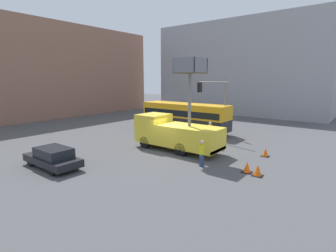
% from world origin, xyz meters
% --- Properties ---
extents(ground_plane, '(120.00, 120.00, 0.00)m').
position_xyz_m(ground_plane, '(0.00, 0.00, 0.00)').
color(ground_plane, '#4C4C4F').
extents(building_backdrop_far, '(44.00, 10.00, 13.84)m').
position_xyz_m(building_backdrop_far, '(0.00, 28.13, 6.92)').
color(building_backdrop_far, '#936651').
rests_on(building_backdrop_far, ground_plane).
extents(building_backdrop_side, '(10.00, 28.00, 14.94)m').
position_xyz_m(building_backdrop_side, '(27.92, 5.54, 7.47)').
color(building_backdrop_side, '#9E9EA3').
rests_on(building_backdrop_side, ground_plane).
extents(utility_truck, '(2.53, 7.34, 7.27)m').
position_xyz_m(utility_truck, '(0.78, -0.23, 1.53)').
color(utility_truck, yellow).
rests_on(utility_truck, ground_plane).
extents(city_bus, '(2.55, 10.08, 3.09)m').
position_xyz_m(city_bus, '(7.64, 3.53, 1.81)').
color(city_bus, '#232328').
rests_on(city_bus, ground_plane).
extents(traffic_light_pole, '(3.87, 3.62, 5.73)m').
position_xyz_m(traffic_light_pole, '(6.98, -0.55, 3.92)').
color(traffic_light_pole, slate).
rests_on(traffic_light_pole, ground_plane).
extents(road_worker_near_truck, '(0.38, 0.38, 1.79)m').
position_xyz_m(road_worker_near_truck, '(-1.43, -4.04, 0.89)').
color(road_worker_near_truck, navy).
rests_on(road_worker_near_truck, ground_plane).
extents(road_worker_directing, '(0.38, 0.38, 1.80)m').
position_xyz_m(road_worker_directing, '(5.47, -0.82, 0.90)').
color(road_worker_directing, navy).
rests_on(road_worker_directing, ground_plane).
extents(traffic_cone_near_truck, '(0.61, 0.61, 0.69)m').
position_xyz_m(traffic_cone_near_truck, '(-0.91, -7.62, 0.33)').
color(traffic_cone_near_truck, black).
rests_on(traffic_cone_near_truck, ground_plane).
extents(traffic_cone_mid_road, '(0.56, 0.56, 0.64)m').
position_xyz_m(traffic_cone_mid_road, '(3.44, -6.68, 0.30)').
color(traffic_cone_mid_road, black).
rests_on(traffic_cone_mid_road, ground_plane).
extents(traffic_cone_far_side, '(0.60, 0.60, 0.69)m').
position_xyz_m(traffic_cone_far_side, '(-0.74, -6.89, 0.32)').
color(traffic_cone_far_side, black).
rests_on(traffic_cone_far_side, ground_plane).
extents(parked_car_curbside, '(1.82, 4.40, 1.37)m').
position_xyz_m(parked_car_curbside, '(-7.70, 3.44, 0.70)').
color(parked_car_curbside, black).
rests_on(parked_car_curbside, ground_plane).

